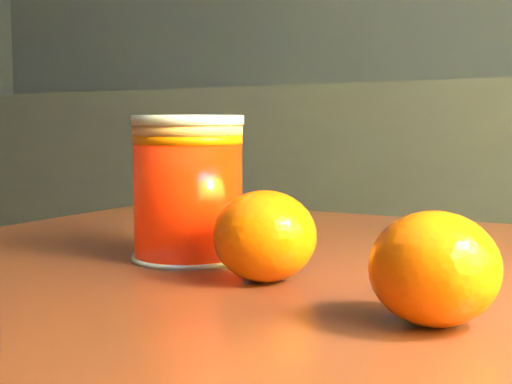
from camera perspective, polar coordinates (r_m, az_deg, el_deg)
The scene contains 4 objects.
kitchen_counter at distance 2.04m, azimuth 5.84°, elevation -4.64°, with size 3.15×0.60×0.90m, color #4A4A4E.
juice_glass at distance 0.55m, azimuth -5.45°, elevation 0.26°, with size 0.09×0.09×0.11m.
orange_front at distance 0.47m, azimuth 0.70°, elevation -3.54°, with size 0.07×0.07×0.06m, color #FF6005.
orange_back at distance 0.38m, azimuth 14.07°, elevation -5.95°, with size 0.07×0.07×0.06m, color #FF6005.
Camera 1 is at (0.93, -0.32, 0.81)m, focal length 50.00 mm.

